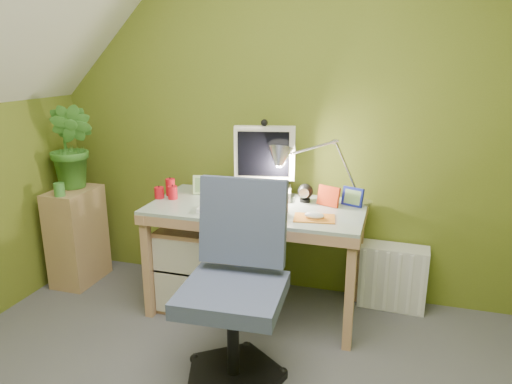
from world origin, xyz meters
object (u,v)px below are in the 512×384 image
(monitor, at_px, (265,158))
(radiator, at_px, (393,277))
(potted_plant, at_px, (72,147))
(side_ledge, at_px, (77,236))
(desk_lamp, at_px, (337,157))
(task_chair, at_px, (232,291))
(desk, at_px, (256,258))

(monitor, bearing_deg, radiator, -5.59)
(potted_plant, bearing_deg, radiator, 5.44)
(radiator, bearing_deg, side_ledge, -170.87)
(desk_lamp, xyz_separation_m, side_ledge, (-1.78, -0.17, -0.65))
(potted_plant, bearing_deg, task_chair, -28.56)
(desk, height_order, potted_plant, potted_plant)
(desk_lamp, bearing_deg, monitor, 179.84)
(side_ledge, bearing_deg, task_chair, -26.99)
(desk_lamp, xyz_separation_m, potted_plant, (-1.78, -0.12, -0.01))
(monitor, bearing_deg, task_chair, -95.87)
(monitor, xyz_separation_m, task_chair, (0.09, -0.89, -0.46))
(desk, height_order, monitor, monitor)
(desk, height_order, radiator, desk)
(monitor, bearing_deg, desk, -101.75)
(task_chair, height_order, radiator, task_chair)
(monitor, bearing_deg, potted_plant, 173.24)
(desk_lamp, bearing_deg, potted_plant, -176.43)
(desk, height_order, task_chair, task_chair)
(desk, distance_m, radiator, 0.89)
(desk, relative_size, desk_lamp, 2.22)
(desk, xyz_separation_m, monitor, (0.00, 0.18, 0.61))
(potted_plant, xyz_separation_m, task_chair, (1.43, -0.78, -0.48))
(desk, relative_size, monitor, 2.49)
(monitor, relative_size, side_ledge, 0.76)
(desk, distance_m, desk_lamp, 0.80)
(radiator, bearing_deg, desk_lamp, -164.42)
(potted_plant, xyz_separation_m, radiator, (2.17, 0.21, -0.77))
(task_chair, bearing_deg, desk_lamp, 65.12)
(monitor, height_order, potted_plant, potted_plant)
(potted_plant, bearing_deg, desk_lamp, 3.73)
(side_ledge, xyz_separation_m, potted_plant, (0.00, 0.05, 0.64))
(monitor, relative_size, radiator, 1.25)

